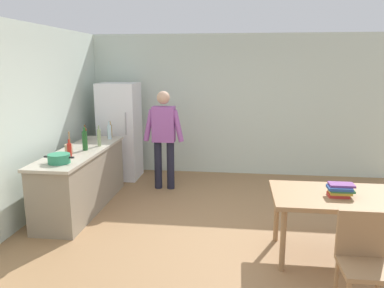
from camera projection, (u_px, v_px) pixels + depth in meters
ground_plane at (211, 238)px, 4.75m from camera, size 14.00×14.00×0.00m
wall_back at (223, 105)px, 7.37m from camera, size 6.40×0.12×2.70m
wall_left at (16, 126)px, 4.96m from camera, size 0.12×5.60×2.70m
kitchen_counter at (82, 179)px, 5.67m from camera, size 0.64×2.20×0.90m
refrigerator at (120, 131)px, 7.11m from camera, size 0.70×0.67×1.80m
person at (164, 134)px, 6.44m from camera, size 0.70×0.22×1.70m
dining_table at (337, 201)px, 4.15m from camera, size 1.40×0.90×0.75m
chair at (364, 257)px, 3.24m from camera, size 0.42×0.42×0.91m
cooking_pot at (59, 159)px, 4.84m from camera, size 0.40×0.28×0.12m
utensil_jar at (69, 148)px, 5.33m from camera, size 0.11×0.11×0.32m
bottle_wine_green at (85, 140)px, 5.54m from camera, size 0.08×0.08×0.34m
bottle_water_clear at (109, 132)px, 6.35m from camera, size 0.07×0.07×0.30m
bottle_vinegar_tall at (99, 137)px, 5.82m from camera, size 0.06×0.06×0.32m
bottle_beer_brown at (85, 134)px, 6.27m from camera, size 0.06×0.06×0.26m
bottle_oil_amber at (110, 131)px, 6.48m from camera, size 0.06×0.06×0.28m
bottle_sauce_red at (69, 150)px, 5.18m from camera, size 0.06×0.06×0.24m
book_stack at (340, 190)px, 4.06m from camera, size 0.28×0.19×0.14m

